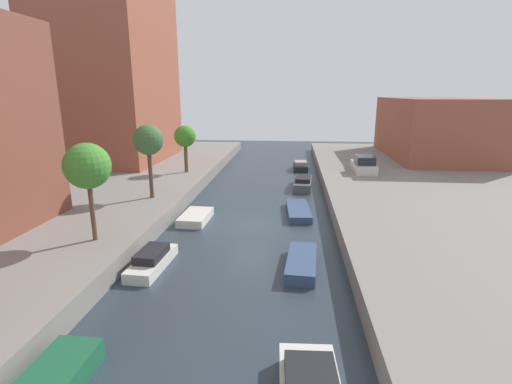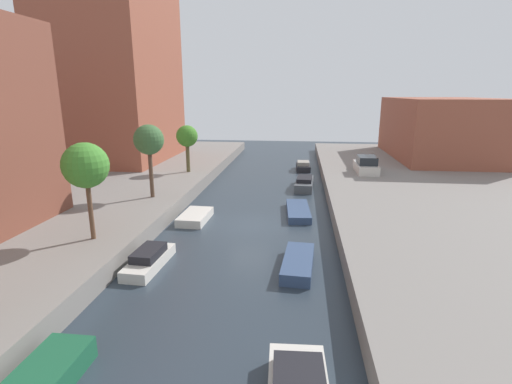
# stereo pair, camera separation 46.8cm
# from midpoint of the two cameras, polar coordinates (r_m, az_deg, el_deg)

# --- Properties ---
(ground_plane) EXTENTS (84.00, 84.00, 0.00)m
(ground_plane) POSITION_cam_midpoint_polar(r_m,az_deg,el_deg) (23.60, -1.27, -4.97)
(ground_plane) COLOR #28333D
(quay_left) EXTENTS (20.00, 64.00, 1.00)m
(quay_left) POSITION_cam_midpoint_polar(r_m,az_deg,el_deg) (29.22, -31.95, -2.34)
(quay_left) COLOR gray
(quay_left) RESTS_ON ground_plane
(quay_right) EXTENTS (20.00, 64.00, 1.00)m
(quay_right) POSITION_cam_midpoint_polar(r_m,az_deg,el_deg) (26.35, 33.25, -4.19)
(quay_right) COLOR gray
(quay_right) RESTS_ON ground_plane
(apartment_tower_far) EXTENTS (10.00, 13.46, 26.12)m
(apartment_tower_far) POSITION_cam_midpoint_polar(r_m,az_deg,el_deg) (43.44, -21.60, 21.83)
(apartment_tower_far) COLOR brown
(apartment_tower_far) RESTS_ON quay_left
(low_block_right) EXTENTS (10.00, 15.82, 6.30)m
(low_block_right) POSITION_cam_midpoint_polar(r_m,az_deg,el_deg) (46.35, 25.14, 8.63)
(low_block_right) COLOR brown
(low_block_right) RESTS_ON quay_right
(street_tree_1) EXTENTS (2.13, 2.13, 4.69)m
(street_tree_1) POSITION_cam_midpoint_polar(r_m,az_deg,el_deg) (19.40, -24.44, 3.46)
(street_tree_1) COLOR brown
(street_tree_1) RESTS_ON quay_left
(street_tree_2) EXTENTS (1.98, 1.98, 4.89)m
(street_tree_2) POSITION_cam_midpoint_polar(r_m,az_deg,el_deg) (26.24, -16.22, 7.32)
(street_tree_2) COLOR brown
(street_tree_2) RESTS_ON quay_left
(street_tree_3) EXTENTS (1.87, 1.87, 4.12)m
(street_tree_3) POSITION_cam_midpoint_polar(r_m,az_deg,el_deg) (34.39, -10.90, 8.03)
(street_tree_3) COLOR brown
(street_tree_3) RESTS_ON quay_left
(parked_car) EXTENTS (1.77, 4.07, 1.48)m
(parked_car) POSITION_cam_midpoint_polar(r_m,az_deg,el_deg) (35.50, 15.38, 3.89)
(parked_car) COLOR beige
(parked_car) RESTS_ON quay_right
(moored_boat_left_2) EXTENTS (1.40, 3.61, 0.90)m
(moored_boat_left_2) POSITION_cam_midpoint_polar(r_m,az_deg,el_deg) (18.72, -15.90, -9.74)
(moored_boat_left_2) COLOR beige
(moored_boat_left_2) RESTS_ON ground_plane
(moored_boat_left_3) EXTENTS (1.72, 3.12, 0.51)m
(moored_boat_left_3) POSITION_cam_midpoint_polar(r_m,az_deg,el_deg) (24.59, -9.51, -3.72)
(moored_boat_left_3) COLOR beige
(moored_boat_left_3) RESTS_ON ground_plane
(moored_boat_right_2) EXTENTS (1.57, 3.82, 0.55)m
(moored_boat_right_2) POSITION_cam_midpoint_polar(r_m,az_deg,el_deg) (18.11, 6.05, -10.42)
(moored_boat_right_2) COLOR #33476B
(moored_boat_right_2) RESTS_ON ground_plane
(moored_boat_right_3) EXTENTS (1.74, 4.40, 0.46)m
(moored_boat_right_3) POSITION_cam_midpoint_polar(r_m,az_deg,el_deg) (25.77, 5.79, -2.79)
(moored_boat_right_3) COLOR #33476B
(moored_boat_right_3) RESTS_ON ground_plane
(moored_boat_right_4) EXTENTS (1.67, 4.30, 1.02)m
(moored_boat_right_4) POSITION_cam_midpoint_polar(r_m,az_deg,el_deg) (32.77, 6.59, 1.36)
(moored_boat_right_4) COLOR #4C5156
(moored_boat_right_4) RESTS_ON ground_plane
(moored_boat_right_5) EXTENTS (1.52, 3.09, 0.97)m
(moored_boat_right_5) POSITION_cam_midpoint_polar(r_m,az_deg,el_deg) (40.32, 6.32, 3.83)
(moored_boat_right_5) COLOR #232328
(moored_boat_right_5) RESTS_ON ground_plane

